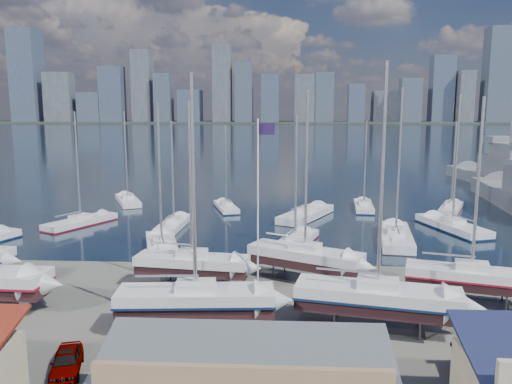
{
  "coord_description": "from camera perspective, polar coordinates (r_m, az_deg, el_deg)",
  "views": [
    {
      "loc": [
        1.57,
        -43.84,
        13.77
      ],
      "look_at": [
        -1.33,
        8.0,
        5.39
      ],
      "focal_mm": 35.0,
      "sensor_mm": 36.0,
      "label": 1
    }
  ],
  "objects": [
    {
      "name": "ground",
      "position": [
        36.56,
        0.52,
        -12.96
      ],
      "size": [
        1400.0,
        1400.0,
        0.0
      ],
      "primitive_type": "plane",
      "color": "#605E59",
      "rests_on": "ground"
    },
    {
      "name": "water",
      "position": [
        344.12,
        2.95,
        6.83
      ],
      "size": [
        1400.0,
        600.0,
        0.4
      ],
      "primitive_type": "cube",
      "color": "#182B38",
      "rests_on": "ground"
    },
    {
      "name": "far_shore",
      "position": [
        603.97,
        3.08,
        7.95
      ],
      "size": [
        1400.0,
        80.0,
        2.2
      ],
      "primitive_type": "cube",
      "color": "#2D332D",
      "rests_on": "ground"
    },
    {
      "name": "skyline",
      "position": [
        598.21,
        2.34,
        11.58
      ],
      "size": [
        639.14,
        43.8,
        107.69
      ],
      "color": "#475166",
      "rests_on": "far_shore"
    },
    {
      "name": "sailboat_cradle_2",
      "position": [
        39.82,
        -7.31,
        -8.1
      ],
      "size": [
        9.11,
        3.55,
        14.59
      ],
      "rotation": [
        0.0,
        0.0,
        -0.12
      ],
      "color": "#2D2D33",
      "rests_on": "ground"
    },
    {
      "name": "sailboat_cradle_3",
      "position": [
        32.28,
        -6.89,
        -12.15
      ],
      "size": [
        10.12,
        3.55,
        16.05
      ],
      "rotation": [
        0.0,
        0.0,
        0.08
      ],
      "color": "#2D2D33",
      "rests_on": "ground"
    },
    {
      "name": "sailboat_cradle_4",
      "position": [
        41.31,
        5.62,
        -7.36
      ],
      "size": [
        9.64,
        6.57,
        15.47
      ],
      "rotation": [
        0.0,
        0.0,
        -0.46
      ],
      "color": "#2D2D33",
      "rests_on": "ground"
    },
    {
      "name": "sailboat_cradle_5",
      "position": [
        33.16,
        13.7,
        -11.69
      ],
      "size": [
        10.77,
        4.98,
        16.73
      ],
      "rotation": [
        0.0,
        0.0,
        -0.21
      ],
      "color": "#2D2D33",
      "rests_on": "ground"
    },
    {
      "name": "sailboat_cradle_6",
      "position": [
        39.47,
        23.38,
        -8.95
      ],
      "size": [
        9.46,
        4.93,
        14.81
      ],
      "rotation": [
        0.0,
        0.0,
        -0.28
      ],
      "color": "#2D2D33",
      "rests_on": "ground"
    },
    {
      "name": "sailboat_moored_1",
      "position": [
        64.61,
        -19.39,
        -3.39
      ],
      "size": [
        6.82,
        9.86,
        14.48
      ],
      "rotation": [
        0.0,
        0.0,
        1.1
      ],
      "color": "black",
      "rests_on": "water"
    },
    {
      "name": "sailboat_moored_2",
      "position": [
        77.82,
        -14.44,
        -1.08
      ],
      "size": [
        6.52,
        9.82,
        14.48
      ],
      "rotation": [
        0.0,
        0.0,
        2.01
      ],
      "color": "black",
      "rests_on": "water"
    },
    {
      "name": "sailboat_moored_3",
      "position": [
        50.82,
        -10.7,
        -6.36
      ],
      "size": [
        5.76,
        10.63,
        15.3
      ],
      "rotation": [
        0.0,
        0.0,
        1.87
      ],
      "color": "black",
      "rests_on": "water"
    },
    {
      "name": "sailboat_moored_4",
      "position": [
        60.87,
        -9.35,
        -3.72
      ],
      "size": [
        2.85,
        8.9,
        13.29
      ],
      "rotation": [
        0.0,
        0.0,
        1.53
      ],
      "color": "black",
      "rests_on": "water"
    },
    {
      "name": "sailboat_moored_5",
      "position": [
        70.71,
        -3.43,
        -1.83
      ],
      "size": [
        4.68,
        8.66,
        12.47
      ],
      "rotation": [
        0.0,
        0.0,
        1.87
      ],
      "color": "black",
      "rests_on": "water"
    },
    {
      "name": "sailboat_moored_6",
      "position": [
        52.07,
        4.5,
        -5.85
      ],
      "size": [
        5.51,
        9.72,
        14.02
      ],
      "rotation": [
        0.0,
        0.0,
        1.24
      ],
      "color": "black",
      "rests_on": "water"
    },
    {
      "name": "sailboat_moored_7",
      "position": [
        65.33,
        5.74,
        -2.76
      ],
      "size": [
        7.97,
        11.68,
        17.29
      ],
      "rotation": [
        0.0,
        0.0,
        1.11
      ],
      "color": "black",
      "rests_on": "water"
    },
    {
      "name": "sailboat_moored_8",
      "position": [
        72.64,
        12.21,
        -1.73
      ],
      "size": [
        3.32,
        9.01,
        13.17
      ],
      "rotation": [
        0.0,
        0.0,
        1.47
      ],
      "color": "black",
      "rests_on": "water"
    },
    {
      "name": "sailboat_moored_9",
      "position": [
        55.58,
        15.67,
        -5.18
      ],
      "size": [
        4.79,
        11.58,
        16.97
      ],
      "rotation": [
        0.0,
        0.0,
        1.42
      ],
      "color": "black",
      "rests_on": "water"
    },
    {
      "name": "sailboat_moored_10",
      "position": [
        62.89,
        21.49,
        -3.84
      ],
      "size": [
        6.17,
        11.42,
        16.44
      ],
      "rotation": [
        0.0,
        0.0,
        1.87
      ],
      "color": "black",
      "rests_on": "water"
    },
    {
      "name": "sailboat_moored_11",
      "position": [
        75.1,
        21.4,
        -1.8
      ],
      "size": [
        5.84,
        8.94,
        13.03
      ],
      "rotation": [
        0.0,
        0.0,
        1.14
      ],
      "color": "black",
      "rests_on": "water"
    },
    {
      "name": "naval_ship_west",
      "position": [
        100.94,
        26.74,
        1.29
      ],
      "size": [
        9.34,
        39.43,
        17.52
      ],
      "rotation": [
        0.0,
        0.0,
        1.65
      ],
      "color": "slate",
      "rests_on": "water"
    },
    {
      "name": "car_a",
      "position": [
        29.79,
        -20.83,
        -17.63
      ],
      "size": [
        2.49,
        4.01,
        1.28
      ],
      "primitive_type": "imported",
      "rotation": [
        0.0,
        0.0,
        0.28
      ],
      "color": "gray",
      "rests_on": "ground"
    },
    {
      "name": "car_b",
      "position": [
        27.63,
        -6.73,
        -18.88
      ],
      "size": [
        4.98,
        2.03,
        1.61
      ],
      "primitive_type": "imported",
      "rotation": [
        0.0,
        0.0,
        1.5
      ],
      "color": "gray",
      "rests_on": "ground"
    },
    {
      "name": "car_c",
      "position": [
        27.53,
        -6.8,
        -19.14
      ],
      "size": [
        2.81,
        5.51,
        1.49
      ],
      "primitive_type": "imported",
      "rotation": [
        0.0,
        0.0,
        -0.06
      ],
      "color": "gray",
      "rests_on": "ground"
    },
    {
      "name": "car_d",
      "position": [
        28.49,
        24.89,
        -18.91
      ],
      "size": [
        2.31,
        5.31,
        1.52
      ],
      "primitive_type": "imported",
      "rotation": [
        0.0,
        0.0,
        0.03
      ],
      "color": "gray",
      "rests_on": "ground"
    },
    {
      "name": "flagpole",
      "position": [
        33.64,
        0.39,
        -1.13
      ],
      "size": [
        1.17,
        0.12,
        13.32
      ],
      "color": "white",
      "rests_on": "ground"
    }
  ]
}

